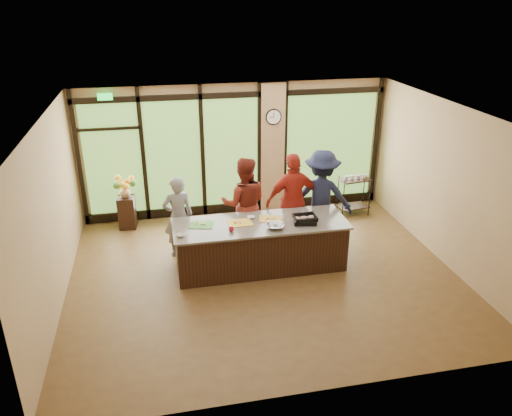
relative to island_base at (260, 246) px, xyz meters
name	(u,v)px	position (x,y,z in m)	size (l,w,h in m)	color
floor	(264,275)	(0.00, -0.30, -0.44)	(7.00, 7.00, 0.00)	brown
ceiling	(265,114)	(0.00, -0.30, 2.56)	(7.00, 7.00, 0.00)	white
back_wall	(235,150)	(0.00, 2.70, 1.06)	(7.00, 7.00, 0.00)	tan
left_wall	(51,217)	(-3.50, -0.30, 1.06)	(6.00, 6.00, 0.00)	tan
right_wall	(448,185)	(3.50, -0.30, 1.06)	(6.00, 6.00, 0.00)	tan
window_wall	(243,155)	(0.16, 2.65, 0.95)	(6.90, 0.12, 3.00)	tan
island_base	(260,246)	(0.00, 0.00, 0.00)	(3.10, 1.00, 0.88)	black
countertop	(260,224)	(0.00, 0.00, 0.46)	(3.20, 1.10, 0.04)	gray
wall_clock	(274,117)	(0.85, 2.57, 1.81)	(0.36, 0.04, 0.36)	black
cook_left	(178,217)	(-1.45, 0.81, 0.38)	(0.60, 0.39, 1.64)	slate
cook_midleft	(244,204)	(-0.14, 0.86, 0.51)	(0.93, 0.72, 1.91)	maroon
cook_midright	(293,201)	(0.84, 0.76, 0.54)	(1.14, 0.48, 1.95)	#A32519
cook_right	(321,197)	(1.45, 0.86, 0.54)	(1.26, 0.72, 1.95)	#181D36
roasting_pan	(305,221)	(0.80, -0.16, 0.52)	(0.41, 0.32, 0.07)	black
mixing_bowl	(275,226)	(0.21, -0.28, 0.52)	(0.33, 0.33, 0.08)	silver
cutting_board_left	(201,225)	(-1.08, 0.12, 0.49)	(0.42, 0.31, 0.01)	#4A9A38
cutting_board_center	(240,223)	(-0.37, 0.06, 0.49)	(0.44, 0.33, 0.01)	gold
cutting_board_right	(270,219)	(0.21, 0.12, 0.49)	(0.41, 0.30, 0.01)	gold
prep_bowl_near	(181,235)	(-1.46, -0.25, 0.50)	(0.15, 0.15, 0.05)	silver
prep_bowl_mid	(276,224)	(0.25, -0.14, 0.50)	(0.13, 0.13, 0.04)	silver
prep_bowl_far	(251,217)	(-0.13, 0.24, 0.50)	(0.14, 0.14, 0.03)	silver
red_ramekin	(231,230)	(-0.58, -0.25, 0.52)	(0.10, 0.10, 0.08)	#A91027
flower_stand	(127,212)	(-2.50, 2.28, -0.08)	(0.36, 0.36, 0.72)	black
flower_vase	(125,192)	(-2.50, 2.28, 0.41)	(0.24, 0.24, 0.25)	#947850
bar_cart	(354,191)	(2.65, 1.97, 0.14)	(0.75, 0.50, 0.96)	black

